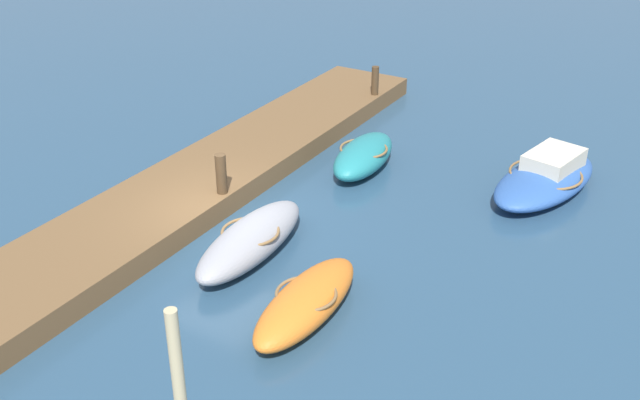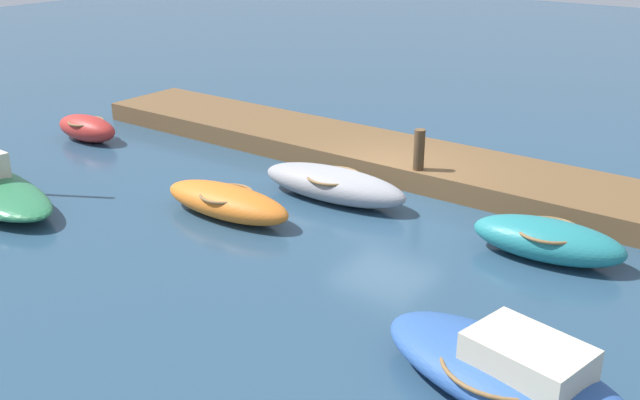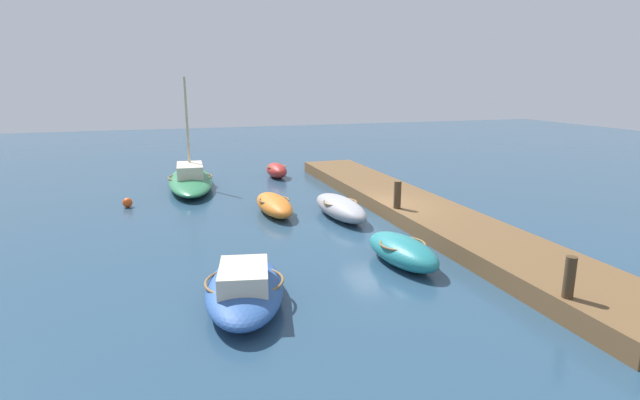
% 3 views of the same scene
% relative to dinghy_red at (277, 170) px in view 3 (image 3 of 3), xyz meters
% --- Properties ---
extents(ground_plane, '(84.00, 84.00, 0.00)m').
position_rel_dinghy_red_xyz_m(ground_plane, '(-9.85, -1.82, -0.41)').
color(ground_plane, navy).
extents(dock_platform, '(22.36, 2.88, 0.57)m').
position_rel_dinghy_red_xyz_m(dock_platform, '(-9.85, -3.48, -0.12)').
color(dock_platform, brown).
rests_on(dock_platform, ground_plane).
extents(dinghy_red, '(2.37, 1.11, 0.80)m').
position_rel_dinghy_red_xyz_m(dinghy_red, '(0.00, 0.00, 0.00)').
color(dinghy_red, '#B72D28').
rests_on(dinghy_red, ground_plane).
extents(rowboat_orange, '(3.57, 1.31, 0.76)m').
position_rel_dinghy_red_xyz_m(rowboat_orange, '(-7.71, 1.91, -0.02)').
color(rowboat_orange, orange).
rests_on(rowboat_orange, ground_plane).
extents(rowboat_teal, '(3.26, 1.64, 0.84)m').
position_rel_dinghy_red_xyz_m(rowboat_teal, '(-14.58, -0.41, 0.02)').
color(rowboat_teal, teal).
rests_on(rowboat_teal, ground_plane).
extents(motorboat_blue, '(4.54, 2.67, 1.09)m').
position_rel_dinghy_red_xyz_m(motorboat_blue, '(-15.80, 4.49, 0.03)').
color(motorboat_blue, '#2D569E').
rests_on(motorboat_blue, ground_plane).
extents(sailboat_green, '(7.68, 2.55, 5.53)m').
position_rel_dinghy_red_xyz_m(sailboat_green, '(-1.30, 4.81, 0.03)').
color(sailboat_green, '#2D7A4C').
rests_on(sailboat_green, ground_plane).
extents(rowboat_grey, '(4.05, 1.52, 0.83)m').
position_rel_dinghy_red_xyz_m(rowboat_grey, '(-9.10, -0.46, 0.01)').
color(rowboat_grey, '#939399').
rests_on(rowboat_grey, ground_plane).
extents(mooring_post_west, '(0.25, 0.25, 0.97)m').
position_rel_dinghy_red_xyz_m(mooring_post_west, '(-18.95, -2.29, 0.65)').
color(mooring_post_west, '#47331E').
rests_on(mooring_post_west, dock_platform).
extents(mooring_post_mid_west, '(0.28, 0.28, 1.06)m').
position_rel_dinghy_red_xyz_m(mooring_post_mid_west, '(-10.45, -2.29, 0.69)').
color(mooring_post_mid_west, '#47331E').
rests_on(mooring_post_mid_west, dock_platform).
extents(marker_buoy, '(0.42, 0.42, 0.42)m').
position_rel_dinghy_red_xyz_m(marker_buoy, '(-4.71, 7.69, -0.20)').
color(marker_buoy, '#E54C19').
rests_on(marker_buoy, ground_plane).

